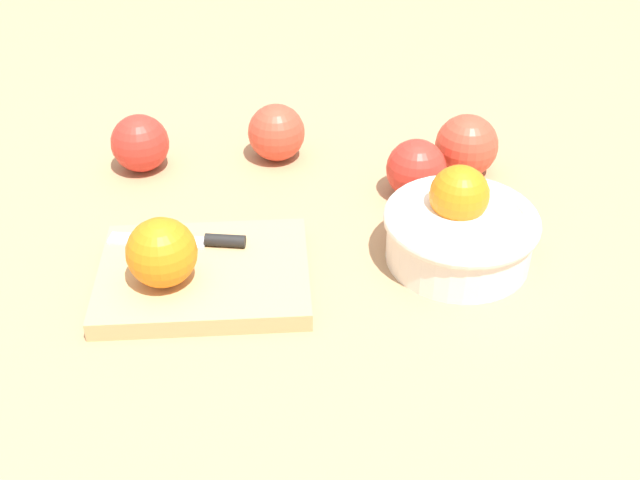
% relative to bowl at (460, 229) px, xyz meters
% --- Properties ---
extents(ground_plane, '(2.40, 2.40, 0.00)m').
position_rel_bowl_xyz_m(ground_plane, '(0.17, -0.08, -0.04)').
color(ground_plane, tan).
extents(bowl, '(0.17, 0.17, 0.10)m').
position_rel_bowl_xyz_m(bowl, '(0.00, 0.00, 0.00)').
color(bowl, white).
rests_on(bowl, ground_plane).
extents(cutting_board, '(0.23, 0.18, 0.02)m').
position_rel_bowl_xyz_m(cutting_board, '(0.28, 0.01, -0.03)').
color(cutting_board, tan).
rests_on(cutting_board, ground_plane).
extents(orange_on_board, '(0.07, 0.07, 0.07)m').
position_rel_bowl_xyz_m(orange_on_board, '(0.32, 0.03, 0.02)').
color(orange_on_board, orange).
rests_on(orange_on_board, cutting_board).
extents(knife, '(0.15, 0.05, 0.01)m').
position_rel_bowl_xyz_m(knife, '(0.29, -0.03, -0.01)').
color(knife, silver).
rests_on(knife, cutting_board).
extents(apple_front_right, '(0.08, 0.08, 0.08)m').
position_rel_bowl_xyz_m(apple_front_right, '(0.36, -0.25, -0.00)').
color(apple_front_right, red).
rests_on(apple_front_right, ground_plane).
extents(apple_front_left, '(0.08, 0.08, 0.08)m').
position_rel_bowl_xyz_m(apple_front_left, '(-0.06, -0.18, 0.00)').
color(apple_front_left, '#D6422D').
rests_on(apple_front_left, ground_plane).
extents(apple_front_center, '(0.08, 0.08, 0.08)m').
position_rel_bowl_xyz_m(apple_front_center, '(0.18, -0.25, -0.00)').
color(apple_front_center, '#D6422D').
rests_on(apple_front_center, ground_plane).
extents(apple_front_left_2, '(0.08, 0.08, 0.08)m').
position_rel_bowl_xyz_m(apple_front_left_2, '(0.02, -0.13, -0.00)').
color(apple_front_left_2, red).
rests_on(apple_front_left_2, ground_plane).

